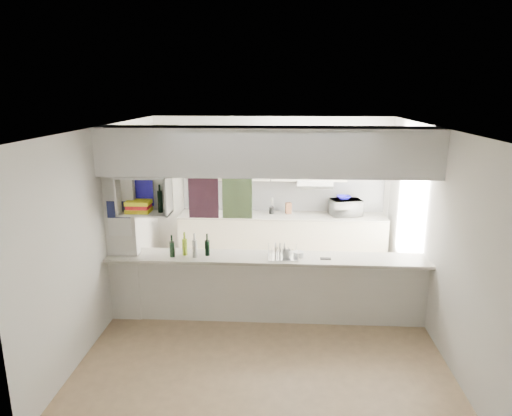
# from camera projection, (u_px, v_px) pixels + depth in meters

# --- Properties ---
(floor) EXTENTS (4.80, 4.80, 0.00)m
(floor) POSITION_uv_depth(u_px,v_px,m) (266.00, 320.00, 6.21)
(floor) COLOR #8F7353
(floor) RESTS_ON ground
(ceiling) EXTENTS (4.80, 4.80, 0.00)m
(ceiling) POSITION_uv_depth(u_px,v_px,m) (267.00, 127.00, 5.56)
(ceiling) COLOR white
(ceiling) RESTS_ON wall_back
(wall_back) EXTENTS (4.20, 0.00, 4.20)m
(wall_back) POSITION_uv_depth(u_px,v_px,m) (271.00, 190.00, 8.20)
(wall_back) COLOR silver
(wall_back) RESTS_ON floor
(wall_left) EXTENTS (0.00, 4.80, 4.80)m
(wall_left) POSITION_uv_depth(u_px,v_px,m) (107.00, 226.00, 6.00)
(wall_left) COLOR silver
(wall_left) RESTS_ON floor
(wall_right) EXTENTS (0.00, 4.80, 4.80)m
(wall_right) POSITION_uv_depth(u_px,v_px,m) (432.00, 232.00, 5.76)
(wall_right) COLOR silver
(wall_right) RESTS_ON floor
(servery_partition) EXTENTS (4.20, 0.50, 2.60)m
(servery_partition) POSITION_uv_depth(u_px,v_px,m) (253.00, 202.00, 5.80)
(servery_partition) COLOR silver
(servery_partition) RESTS_ON floor
(cubby_shelf) EXTENTS (0.65, 0.35, 0.50)m
(cubby_shelf) POSITION_uv_depth(u_px,v_px,m) (144.00, 197.00, 5.81)
(cubby_shelf) COLOR white
(cubby_shelf) RESTS_ON bulkhead
(kitchen_run) EXTENTS (3.60, 0.63, 2.24)m
(kitchen_run) POSITION_uv_depth(u_px,v_px,m) (280.00, 219.00, 8.06)
(kitchen_run) COLOR beige
(kitchen_run) RESTS_ON floor
(microwave) EXTENTS (0.58, 0.45, 0.28)m
(microwave) POSITION_uv_depth(u_px,v_px,m) (346.00, 207.00, 7.92)
(microwave) COLOR white
(microwave) RESTS_ON bench_top
(bowl) EXTENTS (0.25, 0.25, 0.06)m
(bowl) POSITION_uv_depth(u_px,v_px,m) (344.00, 198.00, 7.89)
(bowl) COLOR #110C8A
(bowl) RESTS_ON microwave
(dish_rack) EXTENTS (0.41, 0.32, 0.21)m
(dish_rack) POSITION_uv_depth(u_px,v_px,m) (283.00, 252.00, 5.91)
(dish_rack) COLOR silver
(dish_rack) RESTS_ON breakfast_bar
(cup) EXTENTS (0.16, 0.16, 0.10)m
(cup) POSITION_uv_depth(u_px,v_px,m) (287.00, 254.00, 5.89)
(cup) COLOR white
(cup) RESTS_ON dish_rack
(wine_bottles) EXTENTS (0.52, 0.15, 0.33)m
(wine_bottles) POSITION_uv_depth(u_px,v_px,m) (190.00, 248.00, 5.96)
(wine_bottles) COLOR black
(wine_bottles) RESTS_ON breakfast_bar
(plastic_tubs) EXTENTS (0.49, 0.17, 0.07)m
(plastic_tubs) POSITION_uv_depth(u_px,v_px,m) (300.00, 254.00, 5.96)
(plastic_tubs) COLOR silver
(plastic_tubs) RESTS_ON breakfast_bar
(utensil_jar) EXTENTS (0.09, 0.09, 0.12)m
(utensil_jar) POSITION_uv_depth(u_px,v_px,m) (272.00, 210.00, 8.04)
(utensil_jar) COLOR black
(utensil_jar) RESTS_ON bench_top
(knife_block) EXTENTS (0.12, 0.10, 0.20)m
(knife_block) POSITION_uv_depth(u_px,v_px,m) (288.00, 208.00, 8.04)
(knife_block) COLOR brown
(knife_block) RESTS_ON bench_top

